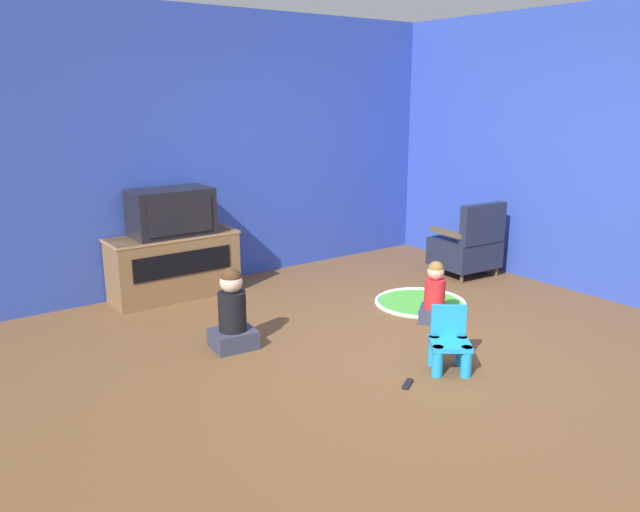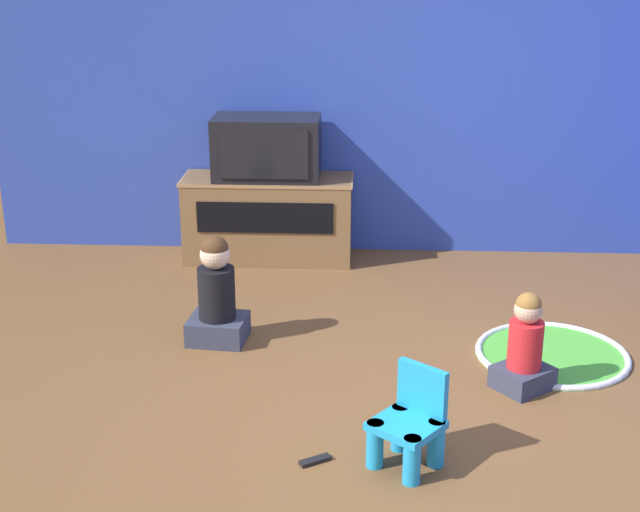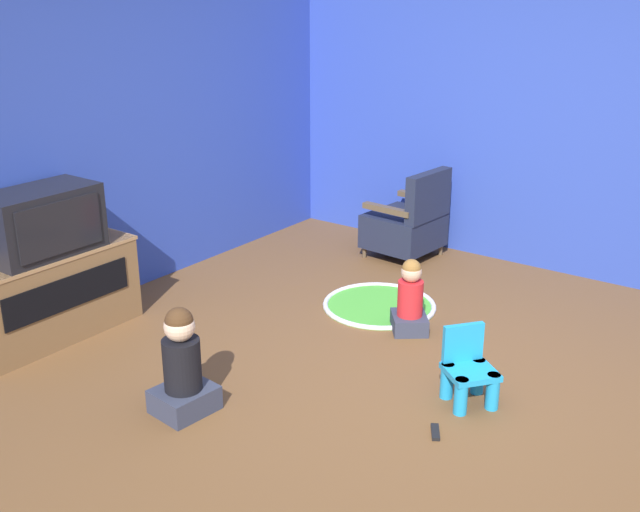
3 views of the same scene
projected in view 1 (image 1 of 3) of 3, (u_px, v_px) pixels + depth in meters
The scene contains 11 objects.
ground_plane at pixel (403, 350), 4.89m from camera, with size 30.00×30.00×0.00m, color brown.
wall_back at pixel (218, 149), 6.43m from camera, with size 5.57×0.12×2.77m.
wall_right at pixel (616, 155), 5.83m from camera, with size 0.12×5.65×2.77m.
tv_cabinet at pixel (174, 265), 6.08m from camera, with size 1.25×0.46×0.62m.
television at pixel (171, 212), 5.94m from camera, with size 0.76×0.44×0.45m.
black_armchair at pixel (468, 247), 6.80m from camera, with size 0.65×0.63×0.82m.
yellow_kid_chair at pixel (449, 346), 4.50m from camera, with size 0.39×0.38×0.46m.
play_mat at pixel (420, 302), 5.95m from camera, with size 0.88×0.88×0.04m.
child_watching_left at pixel (435, 295), 5.45m from camera, with size 0.37×0.36×0.54m.
child_watching_center at pixel (232, 314), 4.86m from camera, with size 0.36×0.32×0.65m.
remote_control at pixel (408, 384), 4.29m from camera, with size 0.15×0.12×0.02m.
Camera 1 is at (-3.20, -3.28, 1.96)m, focal length 35.00 mm.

